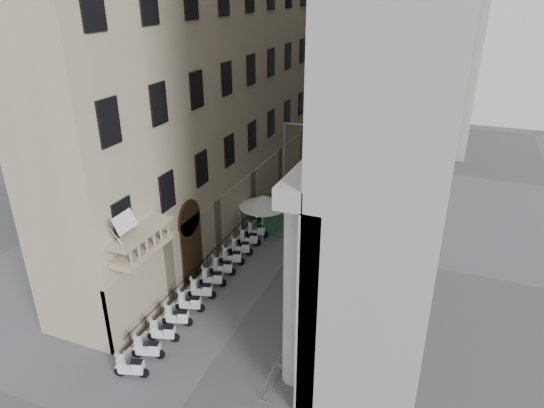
% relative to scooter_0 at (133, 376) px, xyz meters
% --- Properties ---
extents(far_building, '(22.00, 10.00, 30.00)m').
position_rel_scooter_0_xyz_m(far_building, '(3.22, 44.90, 15.00)').
color(far_building, '#BBB9B1').
rests_on(far_building, ground).
extents(iron_fence, '(0.30, 28.00, 1.40)m').
position_rel_scooter_0_xyz_m(iron_fence, '(-1.08, 14.90, 0.00)').
color(iron_fence, black).
rests_on(iron_fence, ground).
extents(blue_awning, '(1.60, 3.00, 3.00)m').
position_rel_scooter_0_xyz_m(blue_awning, '(7.37, 22.90, 0.00)').
color(blue_awning, navy).
rests_on(blue_awning, ground).
extents(flag, '(1.00, 1.40, 8.20)m').
position_rel_scooter_0_xyz_m(flag, '(-0.78, 1.90, 0.00)').
color(flag, '#9E0C11').
rests_on(flag, ground).
extents(scooter_0, '(1.50, 0.94, 1.50)m').
position_rel_scooter_0_xyz_m(scooter_0, '(0.00, 0.00, 0.00)').
color(scooter_0, white).
rests_on(scooter_0, ground).
extents(scooter_1, '(1.50, 0.94, 1.50)m').
position_rel_scooter_0_xyz_m(scooter_1, '(0.00, 1.42, 0.00)').
color(scooter_1, white).
rests_on(scooter_1, ground).
extents(scooter_2, '(1.50, 0.94, 1.50)m').
position_rel_scooter_0_xyz_m(scooter_2, '(0.00, 2.84, 0.00)').
color(scooter_2, white).
rests_on(scooter_2, ground).
extents(scooter_3, '(1.50, 0.94, 1.50)m').
position_rel_scooter_0_xyz_m(scooter_3, '(0.00, 4.26, 0.00)').
color(scooter_3, white).
rests_on(scooter_3, ground).
extents(scooter_4, '(1.50, 0.94, 1.50)m').
position_rel_scooter_0_xyz_m(scooter_4, '(0.00, 5.68, 0.00)').
color(scooter_4, white).
rests_on(scooter_4, ground).
extents(scooter_5, '(1.50, 0.94, 1.50)m').
position_rel_scooter_0_xyz_m(scooter_5, '(0.00, 7.10, 0.00)').
color(scooter_5, white).
rests_on(scooter_5, ground).
extents(scooter_6, '(1.50, 0.94, 1.50)m').
position_rel_scooter_0_xyz_m(scooter_6, '(0.00, 8.51, 0.00)').
color(scooter_6, white).
rests_on(scooter_6, ground).
extents(scooter_7, '(1.50, 0.94, 1.50)m').
position_rel_scooter_0_xyz_m(scooter_7, '(0.00, 9.93, 0.00)').
color(scooter_7, white).
rests_on(scooter_7, ground).
extents(scooter_8, '(1.50, 0.94, 1.50)m').
position_rel_scooter_0_xyz_m(scooter_8, '(0.00, 11.35, 0.00)').
color(scooter_8, white).
rests_on(scooter_8, ground).
extents(scooter_9, '(1.50, 0.94, 1.50)m').
position_rel_scooter_0_xyz_m(scooter_9, '(0.00, 12.77, 0.00)').
color(scooter_9, white).
rests_on(scooter_9, ground).
extents(scooter_10, '(1.50, 0.94, 1.50)m').
position_rel_scooter_0_xyz_m(scooter_10, '(0.00, 14.19, 0.00)').
color(scooter_10, white).
rests_on(scooter_10, ground).
extents(scooter_11, '(1.50, 0.94, 1.50)m').
position_rel_scooter_0_xyz_m(scooter_11, '(0.00, 15.61, 0.00)').
color(scooter_11, white).
rests_on(scooter_11, ground).
extents(barrier_0, '(0.60, 2.40, 1.10)m').
position_rel_scooter_0_xyz_m(barrier_0, '(6.70, 2.12, 0.00)').
color(barrier_0, '#9FA2A7').
rests_on(barrier_0, ground).
extents(barrier_1, '(0.60, 2.40, 1.10)m').
position_rel_scooter_0_xyz_m(barrier_1, '(6.70, 4.62, 0.00)').
color(barrier_1, '#9FA2A7').
rests_on(barrier_1, ground).
extents(barrier_2, '(0.60, 2.40, 1.10)m').
position_rel_scooter_0_xyz_m(barrier_2, '(6.70, 7.12, 0.00)').
color(barrier_2, '#9FA2A7').
rests_on(barrier_2, ground).
extents(barrier_3, '(0.60, 2.40, 1.10)m').
position_rel_scooter_0_xyz_m(barrier_3, '(6.70, 9.62, 0.00)').
color(barrier_3, '#9FA2A7').
rests_on(barrier_3, ground).
extents(barrier_4, '(0.60, 2.40, 1.10)m').
position_rel_scooter_0_xyz_m(barrier_4, '(6.70, 12.12, 0.00)').
color(barrier_4, '#9FA2A7').
rests_on(barrier_4, ground).
extents(barrier_5, '(0.60, 2.40, 1.10)m').
position_rel_scooter_0_xyz_m(barrier_5, '(6.70, 14.62, 0.00)').
color(barrier_5, '#9FA2A7').
rests_on(barrier_5, ground).
extents(barrier_6, '(0.60, 2.40, 1.10)m').
position_rel_scooter_0_xyz_m(barrier_6, '(6.70, 17.12, 0.00)').
color(barrier_6, '#9FA2A7').
rests_on(barrier_6, ground).
extents(barrier_7, '(0.60, 2.40, 1.10)m').
position_rel_scooter_0_xyz_m(barrier_7, '(6.70, 19.62, 0.00)').
color(barrier_7, '#9FA2A7').
rests_on(barrier_7, ground).
extents(barrier_8, '(0.60, 2.40, 1.10)m').
position_rel_scooter_0_xyz_m(barrier_8, '(6.70, 22.12, 0.00)').
color(barrier_8, '#9FA2A7').
rests_on(barrier_8, ground).
extents(security_tent, '(3.72, 3.72, 3.02)m').
position_rel_scooter_0_xyz_m(security_tent, '(-0.38, 17.51, 2.52)').
color(security_tent, white).
rests_on(security_tent, ground).
extents(street_lamp, '(2.61, 0.29, 7.99)m').
position_rel_scooter_0_xyz_m(street_lamp, '(0.86, 20.03, 4.75)').
color(street_lamp, '#979AA0').
rests_on(street_lamp, ground).
extents(info_kiosk, '(0.52, 0.91, 1.85)m').
position_rel_scooter_0_xyz_m(info_kiosk, '(-0.97, 18.00, 0.94)').
color(info_kiosk, black).
rests_on(info_kiosk, ground).
extents(pedestrian_a, '(0.79, 0.57, 2.03)m').
position_rel_scooter_0_xyz_m(pedestrian_a, '(4.61, 28.71, 1.02)').
color(pedestrian_a, '#0C1133').
rests_on(pedestrian_a, ground).
extents(pedestrian_b, '(1.07, 1.04, 1.74)m').
position_rel_scooter_0_xyz_m(pedestrian_b, '(4.60, 24.93, 0.87)').
color(pedestrian_b, black).
rests_on(pedestrian_b, ground).
extents(pedestrian_c, '(0.99, 0.69, 1.94)m').
position_rel_scooter_0_xyz_m(pedestrian_c, '(2.07, 26.88, 0.97)').
color(pedestrian_c, black).
rests_on(pedestrian_c, ground).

